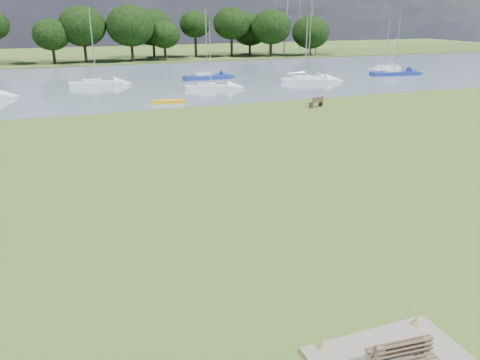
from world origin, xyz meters
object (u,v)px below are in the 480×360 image
object	(u,v)px
bench_pair	(402,357)
sailboat_5	(307,79)
sailboat_9	(210,86)
sailboat_7	(304,78)
kayak	(169,102)
sailboat_1	(384,67)
sailboat_8	(96,82)
sailboat_4	(206,76)
riverbank_bench	(317,102)
sailboat_2	(394,72)

from	to	relation	value
bench_pair	sailboat_5	distance (m)	51.87
sailboat_9	bench_pair	bearing A→B (deg)	-89.01
bench_pair	sailboat_7	bearing A→B (deg)	69.47
kayak	sailboat_5	bearing A→B (deg)	33.00
sailboat_1	sailboat_9	bearing A→B (deg)	176.05
sailboat_8	sailboat_4	bearing A→B (deg)	8.48
sailboat_7	sailboat_8	distance (m)	26.54
sailboat_4	sailboat_8	xyz separation A→B (m)	(-14.47, -1.01, 0.01)
riverbank_bench	sailboat_4	world-z (taller)	sailboat_4
sailboat_2	sailboat_8	bearing A→B (deg)	-176.36
sailboat_7	kayak	bearing A→B (deg)	-159.75
bench_pair	sailboat_7	distance (m)	52.78
kayak	sailboat_1	size ratio (longest dim) A/B	0.39
sailboat_5	sailboat_7	size ratio (longest dim) A/B	1.09
riverbank_bench	sailboat_1	bearing A→B (deg)	21.61
kayak	sailboat_7	xyz separation A→B (m)	(20.06, 9.04, 0.31)
sailboat_2	sailboat_9	world-z (taller)	sailboat_2
riverbank_bench	sailboat_5	bearing A→B (deg)	44.26
bench_pair	kayak	bearing A→B (deg)	91.09
bench_pair	sailboat_8	size ratio (longest dim) A/B	0.19
sailboat_4	riverbank_bench	bearing A→B (deg)	-81.15
sailboat_1	sailboat_2	bearing A→B (deg)	-133.28
kayak	sailboat_7	distance (m)	22.00
bench_pair	sailboat_7	xyz separation A→B (m)	(22.51, 47.74, 0.07)
bench_pair	sailboat_7	world-z (taller)	sailboat_7
riverbank_bench	sailboat_5	world-z (taller)	sailboat_5
sailboat_4	sailboat_2	bearing A→B (deg)	-13.98
bench_pair	sailboat_2	world-z (taller)	sailboat_2
riverbank_bench	kayak	distance (m)	14.67
sailboat_7	sailboat_9	world-z (taller)	sailboat_7
sailboat_1	sailboat_5	world-z (taller)	sailboat_1
sailboat_5	sailboat_8	xyz separation A→B (m)	(-25.94, 6.14, 0.12)
sailboat_9	sailboat_7	bearing A→B (deg)	20.67
sailboat_8	sailboat_7	bearing A→B (deg)	-6.76
sailboat_2	sailboat_4	size ratio (longest dim) A/B	0.95
sailboat_1	sailboat_2	distance (m)	5.96
kayak	sailboat_1	bearing A→B (deg)	33.28
bench_pair	kayak	size ratio (longest dim) A/B	0.51
sailboat_4	sailboat_7	world-z (taller)	sailboat_4
kayak	sailboat_5	size ratio (longest dim) A/B	0.39
kayak	sailboat_7	size ratio (longest dim) A/B	0.42
riverbank_bench	kayak	size ratio (longest dim) A/B	0.51
sailboat_7	bench_pair	bearing A→B (deg)	-119.27
riverbank_bench	sailboat_2	distance (m)	27.63
sailboat_2	sailboat_4	distance (m)	27.00
sailboat_5	sailboat_9	xyz separation A→B (m)	(-13.49, -1.09, 0.00)
bench_pair	sailboat_8	bearing A→B (deg)	98.52
sailboat_2	sailboat_5	distance (m)	15.11
sailboat_2	sailboat_8	xyz separation A→B (m)	(-40.94, 4.30, 0.04)
bench_pair	riverbank_bench	size ratio (longest dim) A/B	1.00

